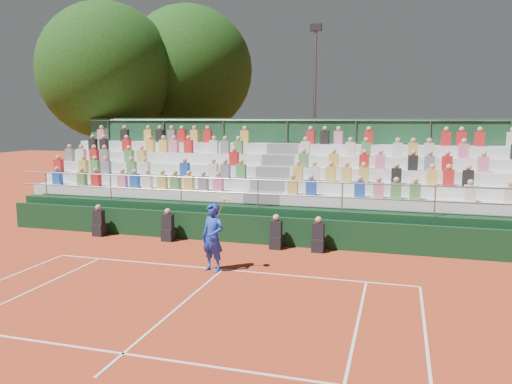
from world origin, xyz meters
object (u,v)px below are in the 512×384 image
(tennis_player, at_px, (213,237))
(tree_west, at_px, (107,72))
(floodlight_mast, at_px, (315,101))
(tree_east, at_px, (189,71))

(tennis_player, bearing_deg, tree_west, 132.74)
(floodlight_mast, bearing_deg, tennis_player, -92.66)
(tree_west, height_order, tree_east, tree_east)
(tree_west, bearing_deg, tennis_player, -47.26)
(tennis_player, xyz_separation_m, tree_east, (-7.21, 14.98, 6.21))
(tree_west, bearing_deg, tree_east, 49.93)
(tennis_player, height_order, tree_east, tree_east)
(tree_west, xyz_separation_m, floodlight_mast, (11.00, 2.28, -1.59))
(tree_east, distance_m, floodlight_mast, 8.20)
(tree_west, distance_m, tree_east, 4.92)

